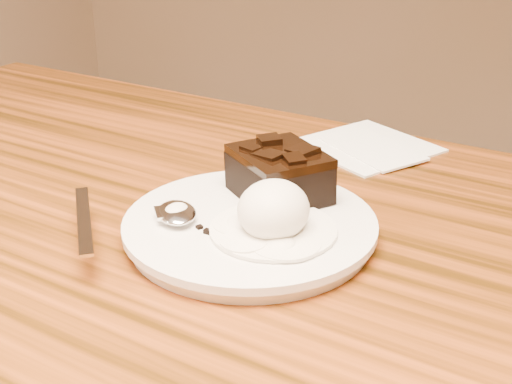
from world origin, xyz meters
The scene contains 10 objects.
plate centered at (0.08, 0.07, 0.76)m, with size 0.22×0.22×0.02m, color silver.
brownie centered at (0.08, 0.13, 0.79)m, with size 0.08×0.07×0.04m, color black.
ice_cream_scoop centered at (0.11, 0.06, 0.79)m, with size 0.06×0.06×0.05m, color white.
melt_puddle centered at (0.11, 0.06, 0.77)m, with size 0.11×0.11×0.00m, color white.
spoon centered at (0.03, 0.04, 0.77)m, with size 0.04×0.19×0.01m, color silver, non-canonical shape.
napkin centered at (0.08, 0.33, 0.75)m, with size 0.13×0.13×0.01m, color white.
crumb_a centered at (0.06, 0.03, 0.77)m, with size 0.01×0.01×0.00m, color black.
crumb_b centered at (0.05, 0.04, 0.77)m, with size 0.01×0.01×0.00m, color black.
crumb_c centered at (0.08, 0.05, 0.77)m, with size 0.01×0.00×0.00m, color black.
crumb_d centered at (0.08, 0.03, 0.77)m, with size 0.01×0.01×0.00m, color black.
Camera 1 is at (0.36, -0.37, 1.03)m, focal length 47.43 mm.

